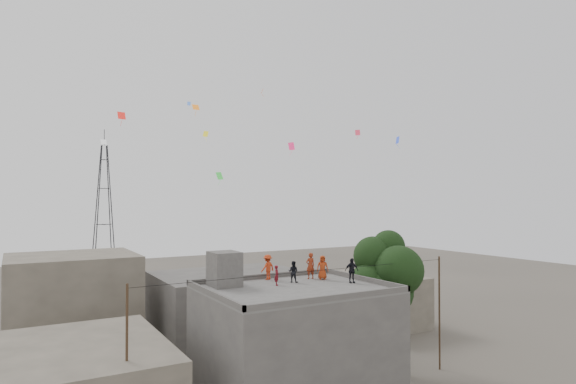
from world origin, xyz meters
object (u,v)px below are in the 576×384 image
object	(u,v)px
stair_head_box	(224,269)
transmission_tower	(104,217)
person_red_adult	(310,266)
person_dark_adult	(352,271)
tree	(386,277)

from	to	relation	value
stair_head_box	transmission_tower	world-z (taller)	transmission_tower
person_red_adult	person_dark_adult	world-z (taller)	person_red_adult
stair_head_box	transmission_tower	xyz separation A→B (m)	(-0.80, 37.40, 1.97)
stair_head_box	tree	world-z (taller)	tree
person_dark_adult	transmission_tower	bearing A→B (deg)	112.92
tree	person_dark_adult	world-z (taller)	tree
tree	person_red_adult	xyz separation A→B (m)	(-4.81, 1.73, 0.82)
tree	transmission_tower	distance (m)	41.12
person_red_adult	stair_head_box	bearing A→B (deg)	-0.49
stair_head_box	tree	distance (m)	10.80
transmission_tower	person_dark_adult	distance (m)	41.03
tree	person_red_adult	size ratio (longest dim) A/B	5.51
stair_head_box	person_dark_adult	bearing A→B (deg)	-21.51
stair_head_box	person_dark_adult	xyz separation A→B (m)	(7.11, -2.80, -0.25)
person_dark_adult	person_red_adult	bearing A→B (deg)	129.84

